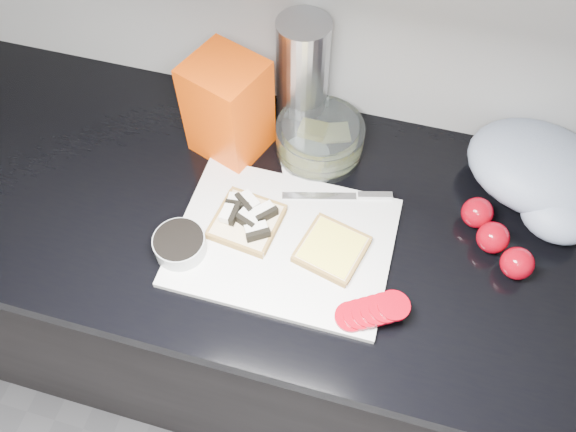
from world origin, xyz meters
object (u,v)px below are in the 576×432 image
object	(u,v)px
cutting_board	(284,242)
glass_bowl	(320,139)
bread_bag	(228,108)
steel_canister	(302,75)

from	to	relation	value
cutting_board	glass_bowl	size ratio (longest dim) A/B	2.22
bread_bag	steel_canister	size ratio (longest dim) A/B	0.85
steel_canister	bread_bag	bearing A→B (deg)	-138.13
cutting_board	steel_canister	world-z (taller)	steel_canister
glass_bowl	bread_bag	distance (m)	0.20
glass_bowl	cutting_board	bearing A→B (deg)	-92.40
cutting_board	bread_bag	size ratio (longest dim) A/B	1.87
bread_bag	steel_canister	distance (m)	0.16
glass_bowl	bread_bag	bearing A→B (deg)	-170.58
glass_bowl	steel_canister	distance (m)	0.13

